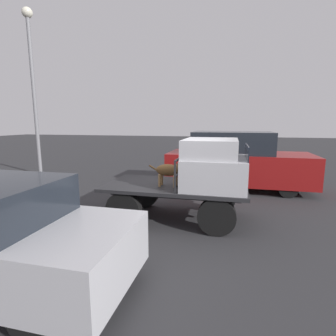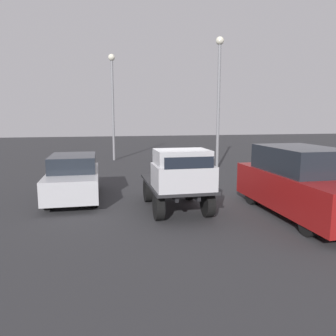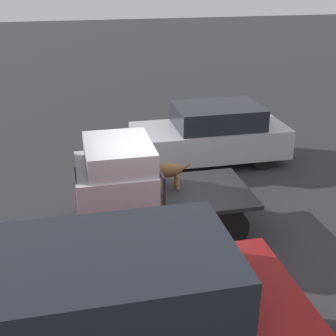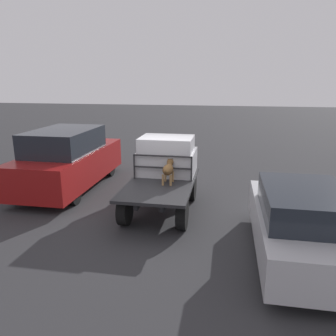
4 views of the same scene
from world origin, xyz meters
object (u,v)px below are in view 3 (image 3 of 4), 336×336
parked_sedan (211,135)px  flatbed_truck (164,206)px  parked_pickup_far (101,328)px  dog (165,170)px

parked_sedan → flatbed_truck: bearing=65.6°
flatbed_truck → parked_pickup_far: 3.86m
dog → parked_sedan: (-1.93, -3.09, -0.48)m
parked_sedan → parked_pickup_far: size_ratio=0.81×
flatbed_truck → parked_sedan: size_ratio=0.84×
parked_pickup_far → parked_sedan: bearing=-124.0°
flatbed_truck → parked_sedan: bearing=-121.3°
flatbed_truck → parked_pickup_far: (1.51, 3.53, 0.40)m
flatbed_truck → parked_sedan: 3.87m
flatbed_truck → dog: dog is taller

